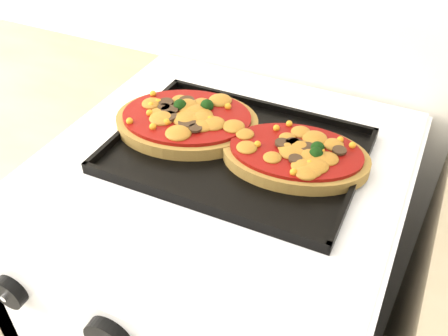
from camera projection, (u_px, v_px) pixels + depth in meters
The scene contains 6 objects.
stove at pixel (223, 319), 1.12m from camera, with size 0.60×0.60×0.91m, color white.
control_panel at pixel (119, 326), 0.65m from camera, with size 0.60×0.02×0.09m, color white.
knob_left at pixel (10, 292), 0.69m from camera, with size 0.05×0.05×0.02m, color black.
baking_tray at pixel (237, 150), 0.83m from camera, with size 0.41×0.30×0.02m, color black.
pizza_left at pixel (187, 119), 0.87m from camera, with size 0.25×0.19×0.04m, color olive, non-canonical shape.
pizza_right at pixel (296, 154), 0.80m from camera, with size 0.24×0.16×0.03m, color olive, non-canonical shape.
Camera 1 is at (0.24, 1.11, 1.42)m, focal length 40.00 mm.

